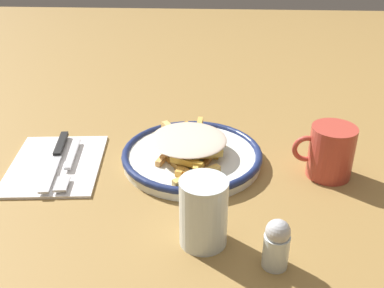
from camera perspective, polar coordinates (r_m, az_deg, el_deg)
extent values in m
plane|color=olive|center=(0.87, 0.00, -2.27)|extent=(2.60, 2.60, 0.00)
cylinder|color=white|center=(0.86, 0.00, -1.73)|extent=(0.26, 0.26, 0.02)
torus|color=navy|center=(0.86, 0.00, -1.17)|extent=(0.26, 0.26, 0.01)
cube|color=#E3B767|center=(0.90, -2.31, 1.56)|extent=(0.05, 0.08, 0.01)
cube|color=gold|center=(0.91, 0.85, 2.06)|extent=(0.01, 0.07, 0.01)
cube|color=#C98B38|center=(0.81, -1.57, -2.81)|extent=(0.06, 0.08, 0.01)
cube|color=gold|center=(0.85, 1.55, 0.02)|extent=(0.08, 0.02, 0.01)
cube|color=#E6B058|center=(0.85, 0.19, -0.97)|extent=(0.08, 0.03, 0.01)
cube|color=#C08339|center=(0.81, 1.49, -2.64)|extent=(0.03, 0.06, 0.01)
cube|color=gold|center=(0.83, 0.33, -1.10)|extent=(0.07, 0.03, 0.01)
cube|color=#CA9247|center=(0.85, -0.61, -0.36)|extent=(0.02, 0.08, 0.01)
cube|color=#E18E3E|center=(0.88, -1.52, 0.10)|extent=(0.07, 0.03, 0.01)
cube|color=#DBAC51|center=(0.85, -1.11, -0.89)|extent=(0.06, 0.04, 0.01)
cube|color=#DFB84E|center=(0.82, 1.33, -1.25)|extent=(0.07, 0.03, 0.01)
cube|color=gold|center=(0.91, -2.28, 1.17)|extent=(0.06, 0.07, 0.01)
cube|color=#EFC251|center=(0.82, 0.59, -1.53)|extent=(0.01, 0.10, 0.01)
cube|color=#E5B656|center=(0.78, 0.60, -3.89)|extent=(0.08, 0.07, 0.01)
cube|color=gold|center=(0.88, 1.97, 0.71)|extent=(0.05, 0.07, 0.01)
cube|color=gold|center=(0.86, 0.16, 0.50)|extent=(0.09, 0.02, 0.01)
cube|color=gold|center=(0.85, -1.16, -0.99)|extent=(0.04, 0.07, 0.01)
cube|color=gold|center=(0.82, -0.57, -2.12)|extent=(0.04, 0.09, 0.01)
cube|color=#C88343|center=(0.90, -2.55, 0.64)|extent=(0.07, 0.05, 0.01)
cube|color=#EBA357|center=(0.85, -3.09, -1.23)|extent=(0.04, 0.08, 0.01)
cube|color=gold|center=(0.92, -1.09, 1.23)|extent=(0.03, 0.08, 0.01)
cube|color=#DFC257|center=(0.87, -1.08, 0.97)|extent=(0.09, 0.05, 0.01)
cube|color=gold|center=(0.85, 0.51, -1.07)|extent=(0.09, 0.03, 0.01)
cube|color=gold|center=(0.80, -0.65, -2.24)|extent=(0.06, 0.03, 0.01)
cube|color=#C9892F|center=(0.93, 0.33, 1.67)|extent=(0.05, 0.06, 0.01)
ellipsoid|color=beige|center=(0.85, -0.43, 0.64)|extent=(0.19, 0.19, 0.01)
cube|color=#2A671D|center=(0.82, -3.35, -0.09)|extent=(0.00, 0.00, 0.00)
cube|color=#375F1F|center=(0.84, -0.39, 0.80)|extent=(0.00, 0.00, 0.00)
cube|color=#266A24|center=(0.86, -0.73, 1.50)|extent=(0.00, 0.00, 0.00)
cube|color=#3B6433|center=(0.85, 2.06, 0.90)|extent=(0.00, 0.00, 0.00)
cube|color=#2E6232|center=(0.84, -3.67, 0.71)|extent=(0.00, 0.00, 0.00)
cube|color=silver|center=(0.89, -16.41, -2.30)|extent=(0.18, 0.23, 0.01)
cube|color=silver|center=(0.90, -14.50, -1.24)|extent=(0.02, 0.11, 0.01)
cube|color=silver|center=(0.82, -15.71, -4.74)|extent=(0.03, 0.05, 0.00)
cube|color=black|center=(0.94, -15.81, 0.04)|extent=(0.02, 0.09, 0.01)
cube|color=silver|center=(0.85, -17.03, -3.48)|extent=(0.03, 0.12, 0.00)
cylinder|color=silver|center=(0.65, 1.42, -8.39)|extent=(0.07, 0.07, 0.10)
cylinder|color=#B73F32|center=(0.84, 16.74, -0.92)|extent=(0.08, 0.08, 0.09)
torus|color=#B73F32|center=(0.83, 13.91, -0.57)|extent=(0.05, 0.01, 0.05)
cylinder|color=silver|center=(0.64, 10.26, -12.81)|extent=(0.04, 0.04, 0.05)
sphere|color=#B7BABF|center=(0.62, 10.52, -10.54)|extent=(0.03, 0.03, 0.03)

